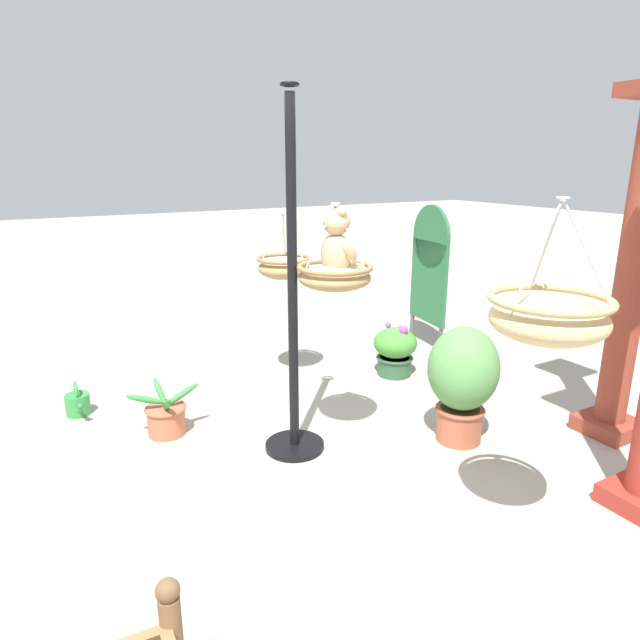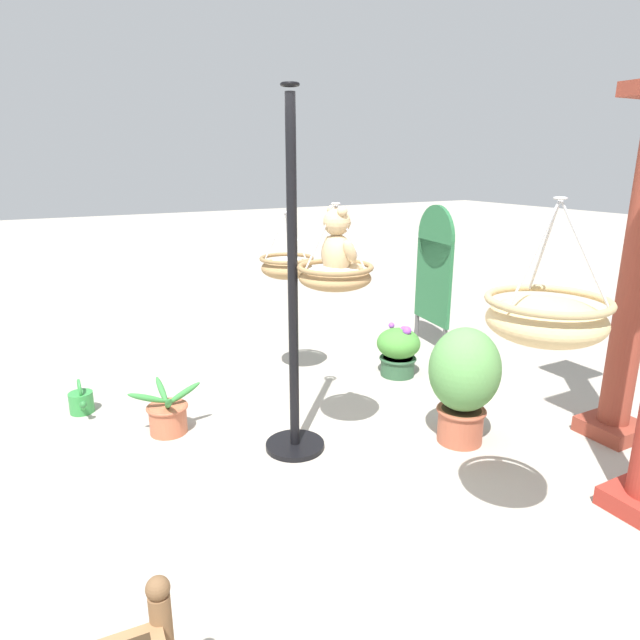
# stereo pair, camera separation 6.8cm
# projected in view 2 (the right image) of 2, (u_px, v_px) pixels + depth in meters

# --- Properties ---
(ground_plane) EXTENTS (40.00, 40.00, 0.00)m
(ground_plane) POSITION_uv_depth(u_px,v_px,m) (310.00, 460.00, 3.95)
(ground_plane) COLOR #A8A093
(display_pole_central) EXTENTS (0.44, 0.44, 2.55)m
(display_pole_central) POSITION_uv_depth(u_px,v_px,m) (294.00, 347.00, 3.90)
(display_pole_central) COLOR black
(display_pole_central) RESTS_ON ground
(hanging_basket_with_teddy) EXTENTS (0.52, 0.52, 0.59)m
(hanging_basket_with_teddy) POSITION_uv_depth(u_px,v_px,m) (335.00, 275.00, 3.74)
(hanging_basket_with_teddy) COLOR #A37F51
(teddy_bear) EXTENTS (0.32, 0.28, 0.47)m
(teddy_bear) POSITION_uv_depth(u_px,v_px,m) (338.00, 246.00, 3.70)
(teddy_bear) COLOR tan
(hanging_basket_left_high) EXTENTS (0.50, 0.50, 0.62)m
(hanging_basket_left_high) POSITION_uv_depth(u_px,v_px,m) (287.00, 266.00, 5.09)
(hanging_basket_left_high) COLOR #A37F51
(hanging_basket_right_low) EXTENTS (0.58, 0.58, 0.69)m
(hanging_basket_right_low) POSITION_uv_depth(u_px,v_px,m) (546.00, 318.00, 2.60)
(hanging_basket_right_low) COLOR tan
(greenhouse_pillar_right) EXTENTS (0.43, 0.43, 2.59)m
(greenhouse_pillar_right) POSITION_uv_depth(u_px,v_px,m) (636.00, 280.00, 3.97)
(greenhouse_pillar_right) COLOR brown
(greenhouse_pillar_right) RESTS_ON ground
(potted_plant_fern_front) EXTENTS (0.43, 0.43, 0.53)m
(potted_plant_fern_front) POSITION_uv_depth(u_px,v_px,m) (398.00, 350.00, 5.45)
(potted_plant_fern_front) COLOR #2D5638
(potted_plant_fern_front) RESTS_ON ground
(potted_plant_flowering_red) EXTENTS (0.53, 0.53, 0.91)m
(potted_plant_flowering_red) POSITION_uv_depth(u_px,v_px,m) (464.00, 379.00, 4.08)
(potted_plant_flowering_red) COLOR #AD563D
(potted_plant_flowering_red) RESTS_ON ground
(potted_plant_tall_leafy) EXTENTS (0.55, 0.57, 0.41)m
(potted_plant_tall_leafy) POSITION_uv_depth(u_px,v_px,m) (168.00, 414.00, 4.32)
(potted_plant_tall_leafy) COLOR #BC6042
(potted_plant_tall_leafy) RESTS_ON ground
(display_sign_board) EXTENTS (0.70, 0.15, 1.62)m
(display_sign_board) POSITION_uv_depth(u_px,v_px,m) (434.00, 265.00, 6.12)
(display_sign_board) COLOR #286B3D
(display_sign_board) RESTS_ON ground
(watering_can) EXTENTS (0.35, 0.20, 0.30)m
(watering_can) POSITION_uv_depth(u_px,v_px,m) (81.00, 402.00, 4.67)
(watering_can) COLOR #338C3F
(watering_can) RESTS_ON ground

